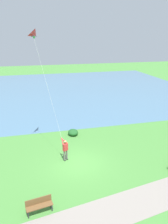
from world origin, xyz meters
The scene contains 7 objects.
ground_plane centered at (0.00, 0.00, 0.00)m, with size 120.00×120.00×0.00m, color #4C8E3D.
lake_water centered at (-24.41, 4.00, 0.00)m, with size 36.00×44.00×0.01m, color teal.
walkway_path centered at (5.14, 2.00, 0.01)m, with size 2.40×32.00×0.02m, color gray.
person_kite_flyer centered at (-0.77, -0.87, 1.05)m, with size 0.62×0.54×1.83m.
flying_kite centered at (-3.36, -2.46, 9.50)m, with size 2.91×1.79×8.23m.
park_bench_near_walkway centered at (4.32, -3.21, 0.51)m, with size 0.68×1.55×0.88m.
lakeside_shrub centered at (-5.18, 0.63, 0.29)m, with size 1.16×1.00×0.58m, color #236028.
Camera 1 is at (14.57, -3.14, 9.55)m, focal length 35.22 mm.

